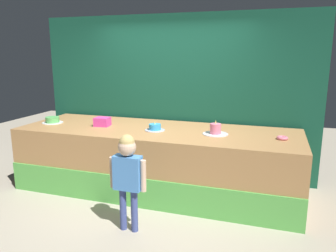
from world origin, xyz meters
name	(u,v)px	position (x,y,z in m)	size (l,w,h in m)	color
ground_plane	(140,208)	(0.00, 0.00, 0.00)	(12.00, 12.00, 0.00)	#ADA38E
stage_platform	(157,159)	(0.00, 0.66, 0.46)	(4.04, 1.36, 0.92)	#B27F4C
curtain_backdrop	(173,96)	(0.00, 1.44, 1.30)	(4.58, 0.08, 2.60)	#144C38
child_figure	(128,170)	(0.10, -0.55, 0.73)	(0.44, 0.20, 1.13)	#3F4C8C
pink_box	(102,122)	(-0.86, 0.61, 0.98)	(0.22, 0.19, 0.13)	#E23E9A
donut	(282,138)	(1.72, 0.62, 0.94)	(0.14, 0.14, 0.04)	pink
cake_left	(52,120)	(-1.72, 0.56, 0.96)	(0.32, 0.32, 0.10)	white
cake_center	(155,128)	(0.00, 0.58, 0.96)	(0.28, 0.28, 0.14)	silver
cake_right	(215,130)	(0.86, 0.62, 0.98)	(0.35, 0.35, 0.20)	silver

